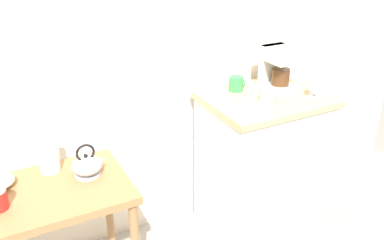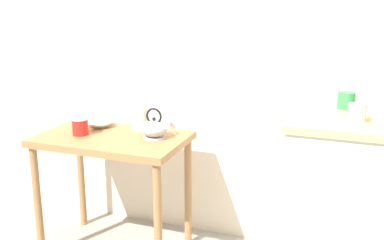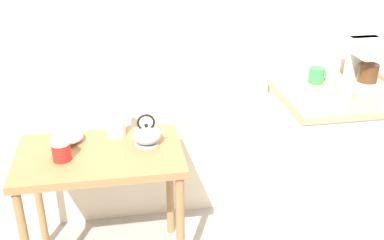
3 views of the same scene
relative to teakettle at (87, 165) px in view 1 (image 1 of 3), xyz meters
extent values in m
cube|color=beige|center=(0.42, 0.43, 0.62)|extent=(4.40, 0.10, 2.80)
cube|color=#9E7044|center=(-0.25, -0.04, -0.08)|extent=(0.84, 0.52, 0.04)
cylinder|color=#9E7044|center=(0.13, 0.18, -0.44)|extent=(0.04, 0.04, 0.69)
cube|color=white|center=(1.10, 0.03, -0.33)|extent=(0.69, 0.53, 0.90)
cube|color=tan|center=(1.10, 0.03, 0.13)|extent=(0.72, 0.56, 0.04)
cylinder|color=#B2B5BA|center=(0.00, 0.00, -0.05)|extent=(0.13, 0.13, 0.01)
ellipsoid|color=#B2B5BA|center=(0.00, 0.00, 0.00)|extent=(0.15, 0.15, 0.09)
cone|color=#B2B5BA|center=(0.07, 0.00, 0.00)|extent=(0.07, 0.03, 0.05)
sphere|color=black|center=(0.00, 0.00, 0.05)|extent=(0.02, 0.02, 0.02)
torus|color=black|center=(0.00, 0.00, 0.07)|extent=(0.09, 0.01, 0.09)
cylinder|color=silver|center=(-0.16, 0.13, 0.03)|extent=(0.10, 0.10, 0.16)
cylinder|color=silver|center=(-0.16, 0.13, 0.15)|extent=(0.04, 0.04, 0.09)
cube|color=white|center=(1.24, 0.10, 0.17)|extent=(0.18, 0.22, 0.03)
cube|color=white|center=(1.24, 0.19, 0.28)|extent=(0.16, 0.05, 0.26)
cube|color=white|center=(1.24, 0.10, 0.37)|extent=(0.18, 0.22, 0.08)
cylinder|color=#4C2D19|center=(1.24, 0.09, 0.23)|extent=(0.11, 0.11, 0.10)
cylinder|color=#338C4C|center=(0.99, 0.20, 0.20)|extent=(0.09, 0.09, 0.09)
torus|color=#338C4C|center=(1.03, 0.20, 0.20)|extent=(0.01, 0.06, 0.06)
cylinder|color=beige|center=(1.05, -0.04, 0.19)|extent=(0.08, 0.08, 0.08)
torus|color=beige|center=(1.09, -0.04, 0.19)|extent=(0.01, 0.06, 0.06)
cube|color=#B2B5BA|center=(1.35, -0.11, 0.16)|extent=(0.07, 0.05, 0.02)
cylinder|color=#B2B5BA|center=(1.35, -0.11, 0.22)|extent=(0.10, 0.05, 0.10)
cylinder|color=black|center=(1.35, -0.11, 0.22)|extent=(0.09, 0.03, 0.09)
camera|label=1|loc=(-0.38, -1.84, 1.09)|focal=39.87mm
camera|label=2|loc=(1.05, -2.23, 0.70)|focal=43.13mm
camera|label=3|loc=(-0.12, -2.11, 1.09)|focal=42.83mm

